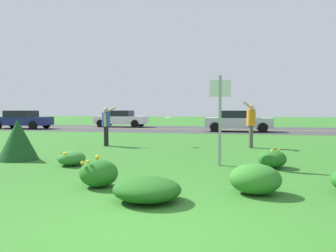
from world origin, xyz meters
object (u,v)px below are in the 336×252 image
sign_post_near_path (220,111)px  car_silver_center_right (238,121)px  person_thrower_blue_shirt (106,123)px  car_white_center_left (121,119)px  car_navy_leftmost (22,119)px  person_catcher_orange_shirt (251,122)px  frisbee_white (168,118)px

sign_post_near_path → car_silver_center_right: size_ratio=0.53×
person_thrower_blue_shirt → car_white_center_left: (-4.73, 14.50, -0.21)m
car_navy_leftmost → person_catcher_orange_shirt: bearing=-29.4°
person_catcher_orange_shirt → car_navy_leftmost: (-17.33, 9.78, -0.28)m
frisbee_white → car_white_center_left: car_white_center_left is taller
frisbee_white → person_catcher_orange_shirt: bearing=0.6°
car_white_center_left → person_catcher_orange_shirt: bearing=-52.9°
car_navy_leftmost → car_silver_center_right: size_ratio=1.00×
frisbee_white → sign_post_near_path: bearing=-61.9°
person_thrower_blue_shirt → frisbee_white: person_thrower_blue_shirt is taller
person_thrower_blue_shirt → frisbee_white: size_ratio=5.95×
person_catcher_orange_shirt → frisbee_white: (-3.30, -0.03, 0.15)m
person_catcher_orange_shirt → car_navy_leftmost: 19.90m
frisbee_white → car_white_center_left: bearing=117.4°
sign_post_near_path → car_white_center_left: (-9.56, 18.32, -0.72)m
person_catcher_orange_shirt → sign_post_near_path: bearing=-102.6°
car_navy_leftmost → car_white_center_left: bearing=31.5°
sign_post_near_path → car_white_center_left: sign_post_near_path is taller
car_silver_center_right → person_catcher_orange_shirt: bearing=-87.3°
sign_post_near_path → person_thrower_blue_shirt: 6.18m
person_thrower_blue_shirt → person_catcher_orange_shirt: bearing=5.6°
sign_post_near_path → person_thrower_blue_shirt: bearing=141.7°
sign_post_near_path → car_white_center_left: 20.68m
car_white_center_left → car_silver_center_right: bearing=-22.4°
car_navy_leftmost → sign_post_near_path: bearing=-40.9°
car_silver_center_right → car_white_center_left: bearing=157.6°
car_white_center_left → frisbee_white: bearing=-62.6°
car_navy_leftmost → car_silver_center_right: 16.88m
sign_post_near_path → frisbee_white: bearing=118.1°
sign_post_near_path → person_catcher_orange_shirt: size_ratio=1.31×
person_thrower_blue_shirt → person_catcher_orange_shirt: 5.84m
person_thrower_blue_shirt → frisbee_white: 2.57m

